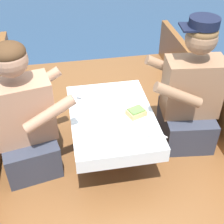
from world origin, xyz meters
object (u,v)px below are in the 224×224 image
object	(u,v)px
person_port	(25,122)
coffee_cup_starboard	(142,135)
coffee_cup_port	(90,122)
person_starboard	(190,96)
sandwich	(136,112)

from	to	relation	value
person_port	coffee_cup_starboard	xyz separation A→B (m)	(0.73, -0.28, 0.02)
person_port	coffee_cup_port	distance (m)	0.43
person_starboard	sandwich	xyz separation A→B (m)	(-0.43, -0.11, -0.00)
sandwich	coffee_cup_starboard	world-z (taller)	coffee_cup_starboard
person_port	coffee_cup_port	bearing A→B (deg)	-23.83
sandwich	coffee_cup_port	distance (m)	0.33
person_port	coffee_cup_starboard	size ratio (longest dim) A/B	10.42
coffee_cup_starboard	coffee_cup_port	bearing A→B (deg)	148.87
sandwich	person_port	bearing A→B (deg)	176.37
coffee_cup_port	coffee_cup_starboard	bearing A→B (deg)	-31.13
person_starboard	coffee_cup_starboard	xyz separation A→B (m)	(-0.45, -0.34, 0.00)
person_starboard	coffee_cup_port	world-z (taller)	person_starboard
sandwich	coffee_cup_port	bearing A→B (deg)	-171.72
sandwich	coffee_cup_starboard	xyz separation A→B (m)	(-0.02, -0.23, 0.00)
coffee_cup_port	coffee_cup_starboard	world-z (taller)	coffee_cup_starboard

